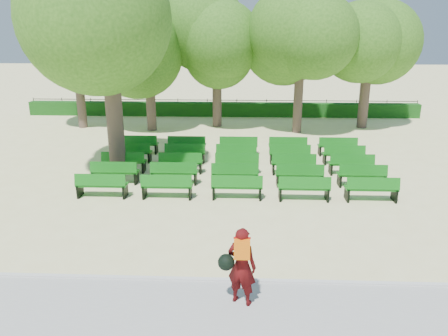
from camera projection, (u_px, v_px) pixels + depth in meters
The scene contains 9 objects.
ground at pixel (204, 188), 16.03m from camera, with size 120.00×120.00×0.00m, color beige.
paving at pixel (173, 311), 8.98m from camera, with size 30.00×2.20×0.06m, color #ACACA7.
curb at pixel (181, 280), 10.06m from camera, with size 30.00×0.12×0.10m, color silver.
hedge at pixel (222, 109), 29.22m from camera, with size 26.00×0.70×0.90m, color #164F14.
fence at pixel (222, 115), 29.74m from camera, with size 26.00×0.10×1.02m, color black, non-canonical shape.
tree_line at pixel (219, 129), 25.55m from camera, with size 21.80×6.80×7.04m, color #3D731F, non-canonical shape.
bench_array at pixel (237, 171), 17.70m from camera, with size 1.77×0.62×1.10m.
tree_among at pixel (109, 44), 16.20m from camera, with size 5.47×5.47×7.52m.
person at pixel (240, 265), 8.95m from camera, with size 0.86×0.62×1.71m.
Camera 1 is at (1.37, -15.01, 5.56)m, focal length 35.00 mm.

